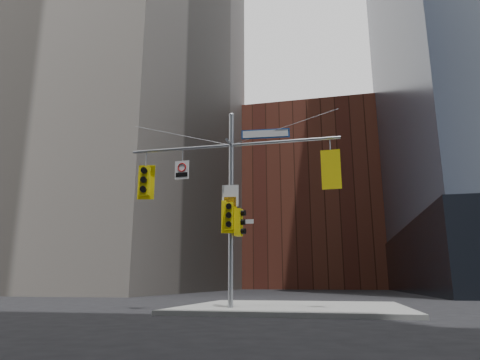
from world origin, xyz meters
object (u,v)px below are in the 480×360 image
at_px(traffic_light_west_arm, 145,181).
at_px(street_sign_blade, 265,134).
at_px(signal_assembly, 231,186).
at_px(regulatory_sign_arm, 182,169).
at_px(traffic_light_pole_side, 240,222).
at_px(traffic_light_east_arm, 331,171).
at_px(traffic_light_pole_front, 229,216).

height_order(traffic_light_west_arm, street_sign_blade, street_sign_blade).
height_order(signal_assembly, regulatory_sign_arm, signal_assembly).
bearing_deg(street_sign_blade, signal_assembly, 175.47).
xyz_separation_m(traffic_light_west_arm, traffic_light_pole_side, (3.75, -0.01, -1.72)).
height_order(traffic_light_west_arm, traffic_light_east_arm, traffic_light_east_arm).
distance_m(signal_assembly, traffic_light_east_arm, 3.64).
distance_m(traffic_light_pole_front, regulatory_sign_arm, 2.71).
xyz_separation_m(traffic_light_west_arm, street_sign_blade, (4.74, -0.01, 1.55)).
xyz_separation_m(traffic_light_west_arm, regulatory_sign_arm, (1.51, -0.03, 0.37)).
bearing_deg(traffic_light_west_arm, traffic_light_pole_side, -10.81).
xyz_separation_m(signal_assembly, traffic_light_pole_front, (-0.00, -0.27, -1.14)).
bearing_deg(street_sign_blade, regulatory_sign_arm, 175.75).
distance_m(traffic_light_east_arm, street_sign_blade, 2.79).
bearing_deg(street_sign_blade, traffic_light_east_arm, -4.74).
distance_m(signal_assembly, street_sign_blade, 2.33).
height_order(traffic_light_pole_side, regulatory_sign_arm, regulatory_sign_arm).
relative_size(traffic_light_pole_side, regulatory_sign_arm, 1.37).
xyz_separation_m(traffic_light_west_arm, traffic_light_east_arm, (7.06, -0.01, 0.00)).
relative_size(signal_assembly, regulatory_sign_arm, 11.24).
xyz_separation_m(traffic_light_west_arm, traffic_light_pole_front, (3.43, -0.28, -1.52)).
bearing_deg(traffic_light_pole_side, signal_assembly, 98.55).
distance_m(traffic_light_pole_side, regulatory_sign_arm, 3.07).
distance_m(traffic_light_west_arm, traffic_light_pole_front, 3.76).
xyz_separation_m(signal_assembly, traffic_light_west_arm, (-3.43, 0.01, 0.38)).
height_order(traffic_light_east_arm, traffic_light_pole_front, traffic_light_east_arm).
bearing_deg(traffic_light_west_arm, traffic_light_east_arm, -10.73).
height_order(traffic_light_east_arm, street_sign_blade, street_sign_blade).
bearing_deg(signal_assembly, traffic_light_west_arm, 179.77).
relative_size(signal_assembly, traffic_light_west_arm, 5.85).
bearing_deg(traffic_light_pole_front, traffic_light_east_arm, -7.31).
xyz_separation_m(signal_assembly, street_sign_blade, (1.30, 0.00, 1.93)).
relative_size(signal_assembly, traffic_light_pole_side, 8.18).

